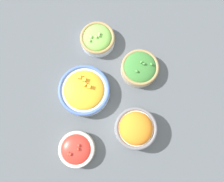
# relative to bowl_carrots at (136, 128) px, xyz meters

# --- Properties ---
(ground_plane) EXTENTS (3.00, 3.00, 0.00)m
(ground_plane) POSITION_rel_bowl_carrots_xyz_m (0.14, 0.06, -0.04)
(ground_plane) COLOR #4C5156
(bowl_carrots) EXTENTS (0.14, 0.14, 0.08)m
(bowl_carrots) POSITION_rel_bowl_carrots_xyz_m (0.00, 0.00, 0.00)
(bowl_carrots) COLOR silver
(bowl_carrots) RESTS_ON ground_plane
(bowl_broccoli) EXTENTS (0.13, 0.13, 0.06)m
(bowl_broccoli) POSITION_rel_bowl_carrots_xyz_m (0.21, -0.04, -0.01)
(bowl_broccoli) COLOR beige
(bowl_broccoli) RESTS_ON ground_plane
(bowl_squash) EXTENTS (0.18, 0.18, 0.07)m
(bowl_squash) POSITION_rel_bowl_carrots_xyz_m (0.15, 0.16, -0.01)
(bowl_squash) COLOR #B2C1CC
(bowl_squash) RESTS_ON ground_plane
(bowl_lettuce) EXTENTS (0.13, 0.13, 0.06)m
(bowl_lettuce) POSITION_rel_bowl_carrots_xyz_m (0.34, 0.09, -0.01)
(bowl_lettuce) COLOR silver
(bowl_lettuce) RESTS_ON ground_plane
(bowl_cherry_tomatoes) EXTENTS (0.12, 0.12, 0.06)m
(bowl_cherry_tomatoes) POSITION_rel_bowl_carrots_xyz_m (-0.05, 0.20, -0.02)
(bowl_cherry_tomatoes) COLOR beige
(bowl_cherry_tomatoes) RESTS_ON ground_plane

